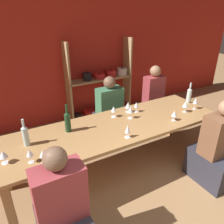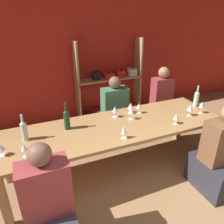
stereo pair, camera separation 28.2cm
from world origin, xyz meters
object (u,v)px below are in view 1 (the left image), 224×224
Objects in this scene: person_near_a at (215,153)px; person_near_b at (63,219)px; wine_bottle_amber at (25,135)px; wine_glass_empty_a at (3,155)px; shelf_unit at (102,91)px; person_far_a at (110,118)px; wine_glass_empty_b at (128,105)px; wine_glass_red_c at (128,129)px; person_far_b at (152,106)px; wine_bottle_green at (68,121)px; wine_glass_red_a at (196,101)px; wine_bottle_dark at (189,95)px; wine_glass_white_b at (130,110)px; wine_glass_red_d at (29,153)px; wine_glass_red_e at (136,105)px; wine_glass_red_b at (113,110)px; wine_glass_white_a at (185,105)px; wine_glass_empty_c at (43,153)px; dining_table at (116,130)px; wine_glass_white_c at (174,114)px.

person_near_b is at bearing 179.80° from person_near_a.
wine_glass_empty_a is (-0.25, -0.22, -0.03)m from wine_bottle_amber.
shelf_unit is 1.00m from person_far_a.
person_near_b is (-1.33, -1.01, -0.42)m from wine_glass_empty_b.
person_far_b is (1.27, 1.08, -0.40)m from wine_glass_red_c.
wine_bottle_green reaches higher than wine_glass_red_a.
shelf_unit is 1.81m from wine_bottle_dark.
wine_glass_empty_b is (0.38, 0.57, 0.00)m from wine_glass_red_c.
person_near_a reaches higher than wine_glass_red_a.
person_far_a is 0.95× the size of person_far_b.
wine_glass_red_a reaches higher than wine_glass_empty_a.
person_far_a is at bearing -109.01° from shelf_unit.
shelf_unit is 1.34× the size of person_near_b.
wine_glass_red_a is at bearing 92.04° from person_far_b.
person_far_b is (0.98, 0.69, -0.42)m from wine_glass_white_b.
person_far_b is at bearing 23.14° from wine_glass_red_d.
wine_glass_red_e is at bearing 172.59° from wine_bottle_dark.
person_near_a is (0.95, -0.99, -0.44)m from wine_glass_red_b.
wine_glass_white_a is at bearing 87.73° from person_near_a.
wine_glass_red_e is (1.54, 0.11, -0.02)m from wine_bottle_amber.
dining_table is at bearing 16.85° from wine_glass_empty_c.
wine_bottle_green is 2.33× the size of wine_glass_red_e.
wine_bottle_amber is 1.35m from wine_glass_white_b.
wine_glass_red_c reaches higher than dining_table.
wine_bottle_dark reaches higher than wine_glass_red_d.
wine_bottle_amber is at bearing 102.99° from wine_glass_empty_c.
wine_glass_red_e is (-0.82, 0.34, -0.02)m from wine_glass_red_a.
dining_table is at bearing -176.44° from wine_bottle_dark.
wine_bottle_green is at bearing 20.69° from wine_glass_empty_a.
shelf_unit reaches higher than wine_glass_white_b.
wine_glass_red_e is (0.46, 0.21, 0.18)m from dining_table.
wine_bottle_green is 1.68m from wine_glass_white_a.
dining_table is 8.87× the size of wine_bottle_dark.
wine_glass_red_e is at bearing 102.51° from person_far_a.
wine_glass_white_a is 1.03× the size of wine_glass_empty_b.
wine_bottle_dark is at bearing 0.41° from wine_glass_white_b.
wine_glass_red_c is at bearing 40.37° from person_far_b.
person_near_a is at bearing -58.91° from wine_glass_red_e.
dining_table is 1.34m from wine_glass_empty_a.
wine_glass_red_a is 1.00× the size of wine_glass_white_b.
wine_glass_empty_a is 0.12× the size of person_far_a.
wine_glass_red_b is (1.41, 0.35, 0.01)m from wine_glass_empty_a.
wine_glass_empty_a is at bearing 28.42° from person_far_a.
wine_glass_red_a is 2.38m from wine_glass_red_d.
wine_glass_white_a reaches higher than wine_glass_red_e.
wine_glass_empty_c is at bearing -30.77° from wine_glass_red_d.
wine_glass_empty_a is at bearing -175.63° from wine_bottle_dark.
wine_glass_red_d is (-2.17, -0.09, -0.01)m from wine_glass_white_a.
person_near_b is at bearing -76.65° from wine_glass_red_d.
wine_glass_empty_b reaches higher than wine_glass_white_c.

